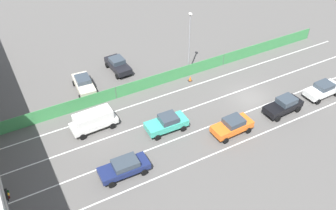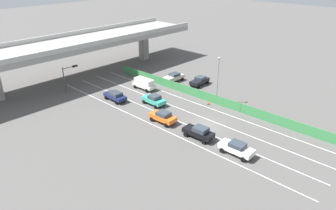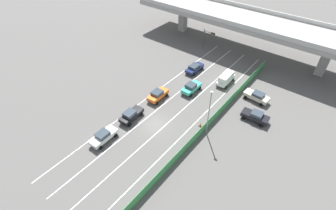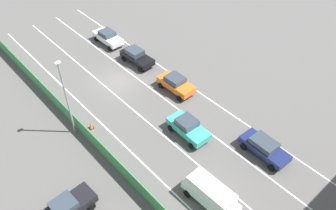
{
  "view_description": "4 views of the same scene",
  "coord_description": "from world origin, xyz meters",
  "px_view_note": "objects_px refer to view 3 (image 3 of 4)",
  "views": [
    {
      "loc": [
        -24.95,
        24.43,
        25.68
      ],
      "look_at": [
        2.11,
        9.53,
        1.19
      ],
      "focal_mm": 40.04,
      "sensor_mm": 36.0,
      "label": 1
    },
    {
      "loc": [
        -33.37,
        -23.68,
        21.96
      ],
      "look_at": [
        -0.8,
        6.9,
        1.41
      ],
      "focal_mm": 33.43,
      "sensor_mm": 36.0,
      "label": 2
    },
    {
      "loc": [
        19.47,
        -20.85,
        28.4
      ],
      "look_at": [
        -0.06,
        3.86,
        1.33
      ],
      "focal_mm": 26.44,
      "sensor_mm": 36.0,
      "label": 3
    },
    {
      "loc": [
        16.17,
        26.52,
        23.93
      ],
      "look_at": [
        -0.05,
        8.1,
        1.83
      ],
      "focal_mm": 37.34,
      "sensor_mm": 36.0,
      "label": 4
    }
  ],
  "objects_px": {
    "parked_sedan_dark": "(255,116)",
    "traffic_light": "(207,36)",
    "car_sedan_navy": "(194,68)",
    "car_van_white": "(226,78)",
    "parked_sedan_cream": "(257,96)",
    "car_sedan_white": "(103,136)",
    "car_taxi_teal": "(191,87)",
    "street_lamp": "(209,109)",
    "car_taxi_orange": "(158,95)",
    "traffic_cone": "(200,125)",
    "car_sedan_black": "(131,115)"
  },
  "relations": [
    {
      "from": "car_van_white",
      "to": "car_sedan_navy",
      "type": "distance_m",
      "value": 7.08
    },
    {
      "from": "car_taxi_orange",
      "to": "car_taxi_teal",
      "type": "height_order",
      "value": "car_taxi_teal"
    },
    {
      "from": "car_taxi_orange",
      "to": "traffic_light",
      "type": "distance_m",
      "value": 21.44
    },
    {
      "from": "car_taxi_teal",
      "to": "car_van_white",
      "type": "distance_m",
      "value": 7.39
    },
    {
      "from": "car_sedan_black",
      "to": "traffic_light",
      "type": "bearing_deg",
      "value": 95.75
    },
    {
      "from": "car_sedan_black",
      "to": "car_sedan_navy",
      "type": "distance_m",
      "value": 18.41
    },
    {
      "from": "traffic_light",
      "to": "car_sedan_white",
      "type": "bearing_deg",
      "value": -85.14
    },
    {
      "from": "traffic_cone",
      "to": "car_sedan_navy",
      "type": "bearing_deg",
      "value": 127.19
    },
    {
      "from": "car_sedan_white",
      "to": "traffic_cone",
      "type": "height_order",
      "value": "car_sedan_white"
    },
    {
      "from": "car_taxi_orange",
      "to": "traffic_cone",
      "type": "relative_size",
      "value": 6.31
    },
    {
      "from": "car_sedan_black",
      "to": "car_sedan_white",
      "type": "bearing_deg",
      "value": -89.38
    },
    {
      "from": "car_sedan_navy",
      "to": "parked_sedan_dark",
      "type": "xyz_separation_m",
      "value": [
        15.89,
        -6.07,
        0.03
      ]
    },
    {
      "from": "traffic_light",
      "to": "street_lamp",
      "type": "xyz_separation_m",
      "value": [
        14.06,
        -22.82,
        1.37
      ]
    },
    {
      "from": "car_sedan_white",
      "to": "street_lamp",
      "type": "xyz_separation_m",
      "value": [
        11.19,
        10.93,
        3.9
      ]
    },
    {
      "from": "traffic_light",
      "to": "car_sedan_navy",
      "type": "bearing_deg",
      "value": -72.68
    },
    {
      "from": "car_sedan_white",
      "to": "parked_sedan_dark",
      "type": "bearing_deg",
      "value": 48.74
    },
    {
      "from": "street_lamp",
      "to": "car_taxi_teal",
      "type": "bearing_deg",
      "value": 136.97
    },
    {
      "from": "car_sedan_navy",
      "to": "car_sedan_black",
      "type": "bearing_deg",
      "value": -90.44
    },
    {
      "from": "parked_sedan_cream",
      "to": "street_lamp",
      "type": "xyz_separation_m",
      "value": [
        -2.84,
        -12.32,
        3.9
      ]
    },
    {
      "from": "parked_sedan_dark",
      "to": "parked_sedan_cream",
      "type": "distance_m",
      "value": 5.41
    },
    {
      "from": "car_van_white",
      "to": "parked_sedan_dark",
      "type": "xyz_separation_m",
      "value": [
        8.83,
        -6.34,
        -0.25
      ]
    },
    {
      "from": "parked_sedan_cream",
      "to": "car_sedan_white",
      "type": "bearing_deg",
      "value": -121.11
    },
    {
      "from": "traffic_light",
      "to": "street_lamp",
      "type": "bearing_deg",
      "value": -58.35
    },
    {
      "from": "parked_sedan_dark",
      "to": "traffic_cone",
      "type": "bearing_deg",
      "value": -132.73
    },
    {
      "from": "car_taxi_orange",
      "to": "car_sedan_white",
      "type": "xyz_separation_m",
      "value": [
        0.09,
        -12.64,
        -0.02
      ]
    },
    {
      "from": "car_taxi_orange",
      "to": "car_sedan_navy",
      "type": "xyz_separation_m",
      "value": [
        0.17,
        11.64,
        -0.04
      ]
    },
    {
      "from": "car_taxi_teal",
      "to": "car_sedan_navy",
      "type": "relative_size",
      "value": 0.95
    },
    {
      "from": "car_van_white",
      "to": "parked_sedan_cream",
      "type": "xyz_separation_m",
      "value": [
        6.89,
        -1.3,
        -0.25
      ]
    },
    {
      "from": "car_sedan_black",
      "to": "parked_sedan_dark",
      "type": "distance_m",
      "value": 20.24
    },
    {
      "from": "parked_sedan_cream",
      "to": "street_lamp",
      "type": "distance_m",
      "value": 13.24
    },
    {
      "from": "car_sedan_black",
      "to": "parked_sedan_dark",
      "type": "relative_size",
      "value": 1.0
    },
    {
      "from": "parked_sedan_dark",
      "to": "traffic_light",
      "type": "height_order",
      "value": "traffic_light"
    },
    {
      "from": "car_taxi_orange",
      "to": "traffic_light",
      "type": "xyz_separation_m",
      "value": [
        -2.79,
        21.11,
        2.5
      ]
    },
    {
      "from": "car_taxi_orange",
      "to": "traffic_light",
      "type": "relative_size",
      "value": 0.89
    },
    {
      "from": "car_taxi_orange",
      "to": "car_sedan_black",
      "type": "height_order",
      "value": "car_sedan_black"
    },
    {
      "from": "car_taxi_orange",
      "to": "traffic_light",
      "type": "bearing_deg",
      "value": 97.52
    },
    {
      "from": "car_taxi_orange",
      "to": "traffic_cone",
      "type": "bearing_deg",
      "value": -6.59
    },
    {
      "from": "car_sedan_white",
      "to": "street_lamp",
      "type": "relative_size",
      "value": 0.55
    },
    {
      "from": "car_taxi_teal",
      "to": "traffic_cone",
      "type": "xyz_separation_m",
      "value": [
        6.34,
        -6.67,
        -0.62
      ]
    },
    {
      "from": "car_taxi_teal",
      "to": "street_lamp",
      "type": "distance_m",
      "value": 11.3
    },
    {
      "from": "car_taxi_orange",
      "to": "car_sedan_navy",
      "type": "distance_m",
      "value": 11.64
    },
    {
      "from": "car_sedan_black",
      "to": "parked_sedan_dark",
      "type": "height_order",
      "value": "car_sedan_black"
    },
    {
      "from": "street_lamp",
      "to": "car_van_white",
      "type": "bearing_deg",
      "value": 106.53
    },
    {
      "from": "street_lamp",
      "to": "traffic_cone",
      "type": "bearing_deg",
      "value": 158.06
    },
    {
      "from": "car_taxi_teal",
      "to": "street_lamp",
      "type": "relative_size",
      "value": 0.54
    },
    {
      "from": "car_sedan_white",
      "to": "parked_sedan_cream",
      "type": "relative_size",
      "value": 0.98
    },
    {
      "from": "car_sedan_white",
      "to": "parked_sedan_dark",
      "type": "height_order",
      "value": "parked_sedan_dark"
    },
    {
      "from": "car_taxi_orange",
      "to": "traffic_cone",
      "type": "xyz_separation_m",
      "value": [
        9.86,
        -1.14,
        -0.62
      ]
    },
    {
      "from": "car_taxi_teal",
      "to": "car_sedan_white",
      "type": "bearing_deg",
      "value": -100.7
    },
    {
      "from": "car_sedan_black",
      "to": "traffic_cone",
      "type": "distance_m",
      "value": 11.35
    }
  ]
}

